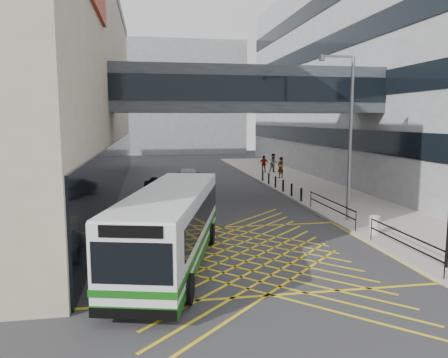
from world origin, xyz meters
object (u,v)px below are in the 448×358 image
street_lamp (347,128)px  pedestrian_a (281,168)px  pedestrian_c (264,164)px  car_white (131,237)px  car_dark (162,185)px  litter_bin (374,225)px  car_silver (188,176)px  pedestrian_b (274,163)px  bus (172,225)px

street_lamp → pedestrian_a: street_lamp is taller
pedestrian_a → pedestrian_c: 4.53m
car_white → pedestrian_a: bearing=-118.1°
car_white → car_dark: car_dark is taller
litter_bin → pedestrian_a: 20.19m
car_silver → pedestrian_a: pedestrian_a is taller
litter_bin → pedestrian_b: (2.13, 24.38, 0.53)m
car_white → bus: bearing=134.6°
bus → pedestrian_b: size_ratio=5.59×
car_dark → pedestrian_b: size_ratio=2.19×
car_dark → pedestrian_c: bearing=-157.0°
bus → car_dark: (0.10, 16.62, -0.91)m
pedestrian_c → pedestrian_a: bearing=116.2°
car_white → pedestrian_c: bearing=-112.6°
car_silver → street_lamp: (7.01, -15.60, 4.33)m
bus → street_lamp: street_lamp is taller
litter_bin → pedestrian_a: (1.56, 20.12, 0.54)m
car_white → pedestrian_a: pedestrian_a is taller
car_dark → pedestrian_c: 14.98m
bus → car_white: bearing=144.9°
car_silver → litter_bin: bearing=116.6°
car_white → car_silver: bearing=-98.4°
pedestrian_b → pedestrian_c: bearing=152.0°
street_lamp → pedestrian_c: street_lamp is taller
car_white → litter_bin: (11.31, 0.53, -0.05)m
car_silver → pedestrian_c: pedestrian_c is taller
car_silver → pedestrian_c: bearing=-138.4°
pedestrian_c → bus: bearing=89.5°
car_white → pedestrian_b: size_ratio=2.12×
street_lamp → pedestrian_a: size_ratio=4.45×
pedestrian_b → street_lamp: bearing=-109.5°
pedestrian_a → car_silver: bearing=-18.4°
car_dark → pedestrian_c: (10.76, 10.42, 0.36)m
car_dark → car_white: bearing=62.3°
car_white → pedestrian_b: (13.44, 24.91, 0.47)m
car_dark → street_lamp: (9.40, -11.32, 4.42)m
litter_bin → pedestrian_b: 24.48m
pedestrian_a → pedestrian_b: 4.30m
street_lamp → pedestrian_b: size_ratio=4.49×
car_white → pedestrian_b: 28.31m
car_white → street_lamp: bearing=-159.0°
pedestrian_a → pedestrian_c: pedestrian_a is taller
bus → car_white: bus is taller
car_dark → pedestrian_a: 12.62m
litter_bin → pedestrian_c: pedestrian_c is taller
bus → car_silver: bearing=97.4°
pedestrian_b → car_silver: bearing=-161.1°
car_dark → pedestrian_a: bearing=-173.2°
car_silver → pedestrian_b: pedestrian_b is taller
car_dark → bus: bearing=68.6°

